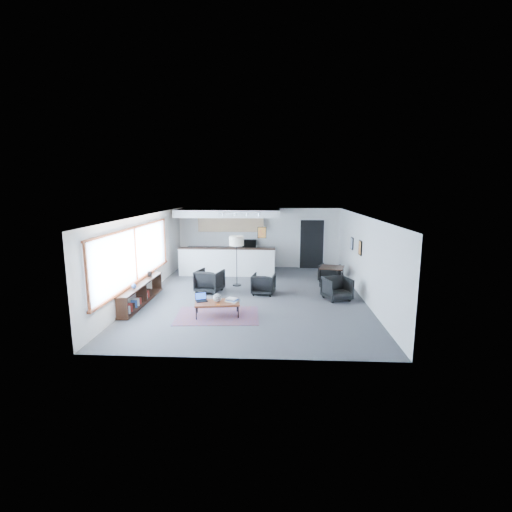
{
  "coord_description": "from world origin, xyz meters",
  "views": [
    {
      "loc": [
        0.73,
        -11.59,
        3.46
      ],
      "look_at": [
        0.09,
        0.4,
        1.25
      ],
      "focal_mm": 26.0,
      "sensor_mm": 36.0,
      "label": 1
    }
  ],
  "objects_px": {
    "armchair_right": "(264,283)",
    "floor_lamp": "(237,243)",
    "book_stack": "(232,300)",
    "ceramic_pot": "(217,298)",
    "coffee_table": "(217,303)",
    "dining_chair_near": "(337,289)",
    "dining_chair_far": "(329,273)",
    "dining_table": "(332,269)",
    "laptop": "(201,298)",
    "microwave": "(249,243)",
    "armchair_left": "(210,280)"
  },
  "relations": [
    {
      "from": "dining_chair_near",
      "to": "coffee_table",
      "type": "bearing_deg",
      "value": -174.3
    },
    {
      "from": "dining_chair_near",
      "to": "floor_lamp",
      "type": "bearing_deg",
      "value": 134.98
    },
    {
      "from": "floor_lamp",
      "to": "coffee_table",
      "type": "bearing_deg",
      "value": -93.54
    },
    {
      "from": "microwave",
      "to": "dining_chair_far",
      "type": "bearing_deg",
      "value": -34.1
    },
    {
      "from": "armchair_left",
      "to": "dining_table",
      "type": "bearing_deg",
      "value": -150.86
    },
    {
      "from": "ceramic_pot",
      "to": "book_stack",
      "type": "relative_size",
      "value": 0.6
    },
    {
      "from": "coffee_table",
      "to": "dining_chair_far",
      "type": "xyz_separation_m",
      "value": [
        3.6,
        4.01,
        -0.06
      ]
    },
    {
      "from": "floor_lamp",
      "to": "microwave",
      "type": "bearing_deg",
      "value": 85.05
    },
    {
      "from": "coffee_table",
      "to": "microwave",
      "type": "xyz_separation_m",
      "value": [
        0.45,
        6.11,
        0.76
      ]
    },
    {
      "from": "coffee_table",
      "to": "microwave",
      "type": "distance_m",
      "value": 6.17
    },
    {
      "from": "armchair_left",
      "to": "dining_chair_far",
      "type": "xyz_separation_m",
      "value": [
        4.23,
        1.66,
        -0.11
      ]
    },
    {
      "from": "coffee_table",
      "to": "floor_lamp",
      "type": "height_order",
      "value": "floor_lamp"
    },
    {
      "from": "laptop",
      "to": "dining_table",
      "type": "xyz_separation_m",
      "value": [
        4.06,
        3.33,
        0.16
      ]
    },
    {
      "from": "floor_lamp",
      "to": "dining_chair_near",
      "type": "xyz_separation_m",
      "value": [
        3.31,
        -1.56,
        -1.22
      ]
    },
    {
      "from": "laptop",
      "to": "dining_chair_far",
      "type": "xyz_separation_m",
      "value": [
        4.06,
        3.91,
        -0.15
      ]
    },
    {
      "from": "dining_chair_near",
      "to": "microwave",
      "type": "distance_m",
      "value": 5.44
    },
    {
      "from": "armchair_right",
      "to": "book_stack",
      "type": "bearing_deg",
      "value": 78.77
    },
    {
      "from": "armchair_left",
      "to": "dining_table",
      "type": "distance_m",
      "value": 4.37
    },
    {
      "from": "coffee_table",
      "to": "dining_table",
      "type": "bearing_deg",
      "value": 34.45
    },
    {
      "from": "book_stack",
      "to": "dining_chair_near",
      "type": "xyz_separation_m",
      "value": [
        3.11,
        1.61,
        -0.11
      ]
    },
    {
      "from": "dining_chair_far",
      "to": "microwave",
      "type": "height_order",
      "value": "microwave"
    },
    {
      "from": "armchair_right",
      "to": "floor_lamp",
      "type": "bearing_deg",
      "value": -37.06
    },
    {
      "from": "ceramic_pot",
      "to": "armchair_right",
      "type": "relative_size",
      "value": 0.32
    },
    {
      "from": "floor_lamp",
      "to": "laptop",
      "type": "bearing_deg",
      "value": -101.87
    },
    {
      "from": "floor_lamp",
      "to": "book_stack",
      "type": "bearing_deg",
      "value": -86.39
    },
    {
      "from": "dining_table",
      "to": "armchair_right",
      "type": "bearing_deg",
      "value": -152.9
    },
    {
      "from": "floor_lamp",
      "to": "dining_chair_far",
      "type": "distance_m",
      "value": 3.71
    },
    {
      "from": "book_stack",
      "to": "dining_chair_far",
      "type": "relative_size",
      "value": 0.65
    },
    {
      "from": "coffee_table",
      "to": "floor_lamp",
      "type": "bearing_deg",
      "value": 77.31
    },
    {
      "from": "book_stack",
      "to": "microwave",
      "type": "distance_m",
      "value": 6.08
    },
    {
      "from": "coffee_table",
      "to": "laptop",
      "type": "xyz_separation_m",
      "value": [
        -0.46,
        0.1,
        0.09
      ]
    },
    {
      "from": "dining_chair_far",
      "to": "microwave",
      "type": "xyz_separation_m",
      "value": [
        -3.15,
        2.09,
        0.82
      ]
    },
    {
      "from": "book_stack",
      "to": "dining_chair_far",
      "type": "bearing_deg",
      "value": 50.98
    },
    {
      "from": "book_stack",
      "to": "floor_lamp",
      "type": "distance_m",
      "value": 3.36
    },
    {
      "from": "dining_table",
      "to": "dining_chair_near",
      "type": "bearing_deg",
      "value": -92.88
    },
    {
      "from": "laptop",
      "to": "armchair_right",
      "type": "xyz_separation_m",
      "value": [
        1.65,
        2.1,
        -0.09
      ]
    },
    {
      "from": "laptop",
      "to": "armchair_right",
      "type": "distance_m",
      "value": 2.67
    },
    {
      "from": "book_stack",
      "to": "dining_table",
      "type": "xyz_separation_m",
      "value": [
        3.2,
        3.36,
        0.18
      ]
    },
    {
      "from": "ceramic_pot",
      "to": "dining_table",
      "type": "height_order",
      "value": "dining_table"
    },
    {
      "from": "armchair_right",
      "to": "dining_chair_far",
      "type": "bearing_deg",
      "value": -133.73
    },
    {
      "from": "coffee_table",
      "to": "dining_chair_near",
      "type": "relative_size",
      "value": 1.94
    },
    {
      "from": "laptop",
      "to": "floor_lamp",
      "type": "height_order",
      "value": "floor_lamp"
    },
    {
      "from": "ceramic_pot",
      "to": "microwave",
      "type": "distance_m",
      "value": 6.14
    },
    {
      "from": "floor_lamp",
      "to": "armchair_right",
      "type": "bearing_deg",
      "value": -46.26
    },
    {
      "from": "dining_chair_near",
      "to": "microwave",
      "type": "xyz_separation_m",
      "value": [
        -3.06,
        4.43,
        0.79
      ]
    },
    {
      "from": "book_stack",
      "to": "floor_lamp",
      "type": "relative_size",
      "value": 0.22
    },
    {
      "from": "book_stack",
      "to": "ceramic_pot",
      "type": "bearing_deg",
      "value": -171.94
    },
    {
      "from": "dining_table",
      "to": "dining_chair_far",
      "type": "xyz_separation_m",
      "value": [
        0.0,
        0.59,
        -0.32
      ]
    },
    {
      "from": "ceramic_pot",
      "to": "dining_chair_far",
      "type": "height_order",
      "value": "ceramic_pot"
    },
    {
      "from": "dining_table",
      "to": "dining_chair_far",
      "type": "relative_size",
      "value": 1.63
    }
  ]
}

